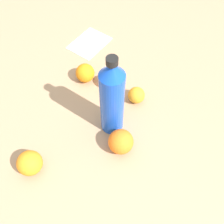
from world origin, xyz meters
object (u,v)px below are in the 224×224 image
Objects in this scene: water_bottle at (112,99)px; orange_0 at (85,73)px; orange_2 at (109,80)px; orange_1 at (121,142)px; orange_4 at (30,163)px; folded_napkin at (89,43)px; orange_3 at (136,95)px.

water_bottle reaches higher than orange_0.
orange_2 is at bearing -94.58° from water_bottle.
orange_4 is (0.25, 0.13, -0.00)m from orange_1.
orange_1 is at bearing 127.90° from orange_0.
orange_4 is (0.05, 0.39, 0.00)m from orange_0.
orange_2 is 0.25m from folded_napkin.
orange_1 reaches higher than orange_0.
water_bottle reaches higher than orange_4.
orange_1 is 0.28m from orange_4.
orange_2 is (-0.09, 0.01, -0.01)m from orange_0.
orange_1 is 1.32× the size of orange_2.
orange_0 is at bearing 103.08° from folded_napkin.
orange_1 reaches higher than orange_3.
orange_2 and orange_3 have the same top height.
orange_3 is (-0.06, -0.12, -0.12)m from water_bottle.
water_bottle is 0.21m from orange_2.
orange_4 is at bearing 69.10° from orange_2.
orange_0 is 0.94× the size of orange_4.
orange_1 is 0.27m from orange_2.
water_bottle is 0.31m from orange_4.
orange_3 is 0.79× the size of orange_4.
orange_0 is at bearing -72.71° from water_bottle.
water_bottle is at bearing -133.73° from orange_4.
folded_napkin is at bearing -45.08° from orange_3.
folded_napkin is (-0.00, -0.59, -0.04)m from orange_4.
water_bottle is 4.07× the size of orange_4.
orange_1 is at bearing -151.82° from orange_4.
folded_napkin is at bearing -56.28° from orange_2.
orange_3 reaches higher than folded_napkin.
water_bottle is at bearing 64.60° from orange_3.
orange_1 reaches higher than orange_4.
orange_4 reaches higher than orange_3.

